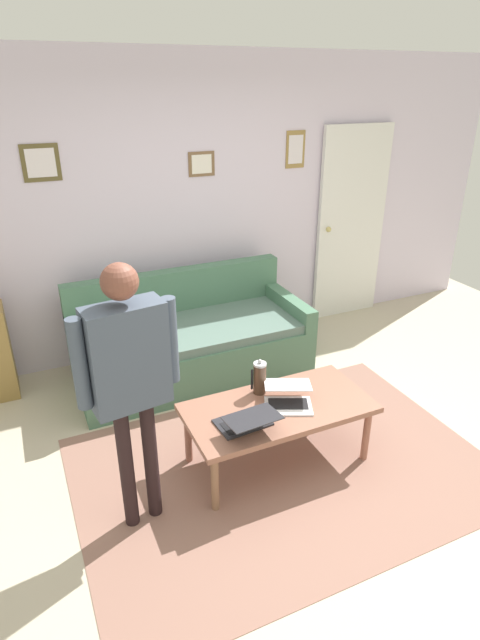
% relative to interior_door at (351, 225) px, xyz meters
% --- Properties ---
extents(ground_plane, '(7.68, 7.68, 0.00)m').
position_rel_interior_door_xyz_m(ground_plane, '(1.88, 2.11, -1.02)').
color(ground_plane, '#BBAE95').
extents(area_rug, '(2.77, 1.92, 0.01)m').
position_rel_interior_door_xyz_m(area_rug, '(1.91, 2.04, -1.02)').
color(area_rug, '#8D6556').
rests_on(area_rug, ground_plane).
extents(back_wall, '(7.04, 0.11, 2.70)m').
position_rel_interior_door_xyz_m(back_wall, '(1.88, -0.09, 0.33)').
color(back_wall, silver).
rests_on(back_wall, ground_plane).
extents(interior_door, '(0.82, 0.09, 2.05)m').
position_rel_interior_door_xyz_m(interior_door, '(0.00, 0.00, 0.00)').
color(interior_door, silver).
rests_on(interior_door, ground_plane).
extents(couch, '(2.02, 0.91, 0.88)m').
position_rel_interior_door_xyz_m(couch, '(2.05, 0.55, -0.72)').
color(couch, '#497258').
rests_on(couch, ground_plane).
extents(coffee_table, '(1.26, 0.63, 0.45)m').
position_rel_interior_door_xyz_m(coffee_table, '(1.91, 1.94, -0.62)').
color(coffee_table, '#905E4A').
rests_on(coffee_table, ground_plane).
extents(laptop_left, '(0.36, 0.37, 0.13)m').
position_rel_interior_door_xyz_m(laptop_left, '(2.21, 2.06, -0.52)').
color(laptop_left, '#28282D').
rests_on(laptop_left, coffee_table).
extents(laptop_center, '(0.41, 0.41, 0.13)m').
position_rel_interior_door_xyz_m(laptop_center, '(1.85, 1.95, -0.53)').
color(laptop_center, silver).
rests_on(laptop_center, coffee_table).
extents(french_press, '(0.11, 0.09, 0.26)m').
position_rel_interior_door_xyz_m(french_press, '(1.96, 1.74, -0.45)').
color(french_press, '#4C3323').
rests_on(french_press, coffee_table).
extents(person_standing, '(0.58, 0.24, 1.64)m').
position_rel_interior_door_xyz_m(person_standing, '(2.91, 2.07, 0.03)').
color(person_standing, black).
rests_on(person_standing, ground_plane).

